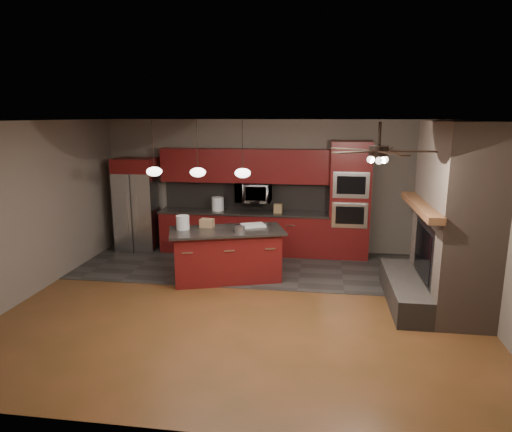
% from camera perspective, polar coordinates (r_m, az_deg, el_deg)
% --- Properties ---
extents(ground, '(7.00, 7.00, 0.00)m').
position_cam_1_polar(ground, '(7.26, -1.34, -10.88)').
color(ground, brown).
rests_on(ground, ground).
extents(ceiling, '(7.00, 6.00, 0.02)m').
position_cam_1_polar(ceiling, '(6.67, -1.46, 11.81)').
color(ceiling, white).
rests_on(ceiling, back_wall).
extents(back_wall, '(7.00, 0.02, 2.80)m').
position_cam_1_polar(back_wall, '(9.75, 1.51, 3.75)').
color(back_wall, '#645950').
rests_on(back_wall, ground).
extents(right_wall, '(0.02, 6.00, 2.80)m').
position_cam_1_polar(right_wall, '(7.15, 27.47, -0.87)').
color(right_wall, '#645950').
rests_on(right_wall, ground).
extents(left_wall, '(0.02, 6.00, 2.80)m').
position_cam_1_polar(left_wall, '(8.16, -26.43, 0.73)').
color(left_wall, '#645950').
rests_on(left_wall, ground).
extents(slate_tile_patch, '(7.00, 2.40, 0.01)m').
position_cam_1_polar(slate_tile_patch, '(8.92, 0.56, -6.31)').
color(slate_tile_patch, '#302D2B').
rests_on(slate_tile_patch, ground).
extents(fireplace_column, '(1.30, 2.10, 2.80)m').
position_cam_1_polar(fireplace_column, '(7.41, 23.03, -0.85)').
color(fireplace_column, '#725D51').
rests_on(fireplace_column, ground).
extents(back_cabinetry, '(3.59, 0.64, 2.20)m').
position_cam_1_polar(back_cabinetry, '(9.66, -1.49, 0.61)').
color(back_cabinetry, '#571011').
rests_on(back_cabinetry, ground).
extents(oven_tower, '(0.80, 0.63, 2.38)m').
position_cam_1_polar(oven_tower, '(9.44, 11.59, 1.92)').
color(oven_tower, '#571011').
rests_on(oven_tower, ground).
extents(microwave, '(0.73, 0.41, 0.50)m').
position_cam_1_polar(microwave, '(9.56, -0.31, 2.97)').
color(microwave, silver).
rests_on(microwave, back_cabinetry).
extents(refrigerator, '(0.85, 0.75, 2.00)m').
position_cam_1_polar(refrigerator, '(10.15, -14.54, 1.40)').
color(refrigerator, silver).
rests_on(refrigerator, ground).
extents(kitchen_island, '(2.16, 1.46, 0.92)m').
position_cam_1_polar(kitchen_island, '(8.12, -3.64, -4.83)').
color(kitchen_island, '#571011').
rests_on(kitchen_island, ground).
extents(white_bucket, '(0.30, 0.30, 0.25)m').
position_cam_1_polar(white_bucket, '(8.08, -9.14, -0.81)').
color(white_bucket, silver).
rests_on(white_bucket, kitchen_island).
extents(paint_can, '(0.17, 0.17, 0.12)m').
position_cam_1_polar(paint_can, '(7.77, -2.01, -1.69)').
color(paint_can, '#BBBCC0').
rests_on(paint_can, kitchen_island).
extents(paint_tray, '(0.50, 0.43, 0.04)m').
position_cam_1_polar(paint_tray, '(8.21, -0.39, -1.17)').
color(paint_tray, silver).
rests_on(paint_tray, kitchen_island).
extents(cardboard_box, '(0.25, 0.20, 0.15)m').
position_cam_1_polar(cardboard_box, '(8.20, -6.15, -0.87)').
color(cardboard_box, '#8D6948').
rests_on(cardboard_box, kitchen_island).
extents(counter_bucket, '(0.26, 0.26, 0.29)m').
position_cam_1_polar(counter_bucket, '(9.69, -4.81, 1.52)').
color(counter_bucket, white).
rests_on(counter_bucket, back_cabinetry).
extents(counter_box, '(0.18, 0.15, 0.19)m').
position_cam_1_polar(counter_box, '(9.45, 2.79, 0.96)').
color(counter_box, olive).
rests_on(counter_box, back_cabinetry).
extents(pendant_left, '(0.26, 0.26, 0.92)m').
position_cam_1_polar(pendant_left, '(7.83, -12.61, 5.48)').
color(pendant_left, black).
rests_on(pendant_left, ceiling).
extents(pendant_center, '(0.26, 0.26, 0.92)m').
position_cam_1_polar(pendant_center, '(7.60, -7.28, 5.48)').
color(pendant_center, black).
rests_on(pendant_center, ceiling).
extents(pendant_right, '(0.26, 0.26, 0.92)m').
position_cam_1_polar(pendant_right, '(7.44, -1.67, 5.42)').
color(pendant_right, black).
rests_on(pendant_right, ceiling).
extents(ceiling_fan, '(1.27, 1.33, 0.41)m').
position_cam_1_polar(ceiling_fan, '(5.83, 15.08, 7.93)').
color(ceiling_fan, black).
rests_on(ceiling_fan, ceiling).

